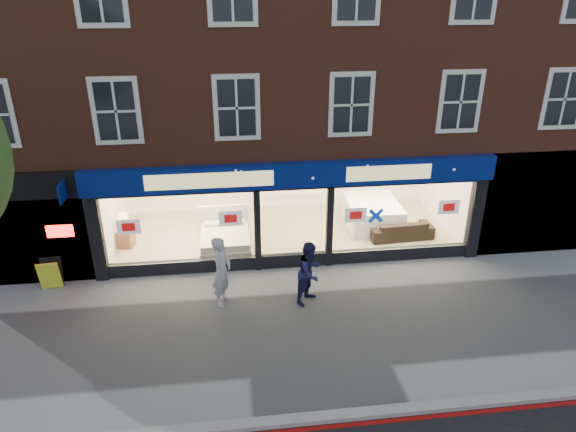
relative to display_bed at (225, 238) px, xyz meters
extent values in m
plane|color=gray|center=(2.00, -4.33, -0.41)|extent=(120.00, 120.00, 0.00)
cube|color=#8C0A07|center=(2.00, -7.43, -0.40)|extent=(60.00, 0.10, 0.01)
cube|color=gray|center=(2.00, -7.23, -0.35)|extent=(60.00, 0.25, 0.12)
cube|color=tan|center=(2.00, 0.92, -0.36)|extent=(11.00, 4.50, 0.10)
cube|color=brown|center=(2.00, 2.67, 6.24)|extent=(19.00, 8.00, 6.70)
cube|color=navy|center=(2.00, -1.45, 2.54)|extent=(11.40, 0.28, 0.70)
cube|color=black|center=(2.00, -1.25, -0.21)|extent=(11.00, 0.18, 0.40)
cube|color=black|center=(-3.50, -1.28, 0.89)|extent=(0.35, 0.30, 2.60)
cube|color=black|center=(7.50, -1.28, 0.89)|extent=(0.35, 0.30, 2.60)
cube|color=white|center=(-1.25, -1.33, 1.04)|extent=(4.20, 0.02, 2.10)
cube|color=white|center=(5.25, -1.33, 1.04)|extent=(4.20, 0.02, 2.10)
cube|color=white|center=(2.00, -1.08, 0.74)|extent=(1.80, 0.02, 2.10)
cube|color=silver|center=(2.00, 3.17, 0.89)|extent=(11.00, 0.20, 2.60)
cube|color=#FFEAC6|center=(2.00, 0.92, 2.19)|extent=(11.00, 4.50, 0.12)
cube|color=black|center=(-5.60, -1.03, 1.24)|extent=(3.80, 0.60, 3.30)
cube|color=#FF140C|center=(-4.40, -1.38, 1.19)|extent=(0.70, 0.04, 0.35)
cube|color=black|center=(9.50, -1.13, 1.24)|extent=(4.00, 0.40, 3.30)
cube|color=beige|center=(0.00, -0.13, -0.15)|extent=(1.56, 1.83, 0.32)
cube|color=beige|center=(0.00, -0.13, 0.12)|extent=(1.50, 1.76, 0.23)
cube|color=beige|center=(-0.01, 0.83, 0.24)|extent=(1.62, 0.14, 1.09)
cube|color=beige|center=(-0.35, 0.52, 0.29)|extent=(0.59, 0.30, 0.11)
cube|color=beige|center=(0.33, 0.52, 0.29)|extent=(0.59, 0.30, 0.11)
cube|color=brown|center=(-3.10, 0.47, -0.03)|extent=(0.53, 0.53, 0.55)
cube|color=white|center=(5.03, 1.03, -0.17)|extent=(1.77, 2.22, 0.29)
cube|color=white|center=(5.03, 1.03, 0.12)|extent=(1.77, 2.22, 0.29)
cube|color=white|center=(5.03, 1.03, 0.41)|extent=(1.77, 2.22, 0.29)
imported|color=black|center=(5.70, 0.00, 0.00)|extent=(2.12, 0.93, 0.61)
cube|color=yellow|center=(-4.78, -1.63, 0.03)|extent=(0.60, 0.41, 0.88)
imported|color=#A7ABAF|center=(-0.10, -2.95, 0.55)|extent=(0.69, 0.82, 1.91)
imported|color=#171941|center=(2.18, -3.12, 0.45)|extent=(1.04, 1.05, 1.71)
camera|label=1|loc=(0.18, -14.50, 7.28)|focal=32.00mm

